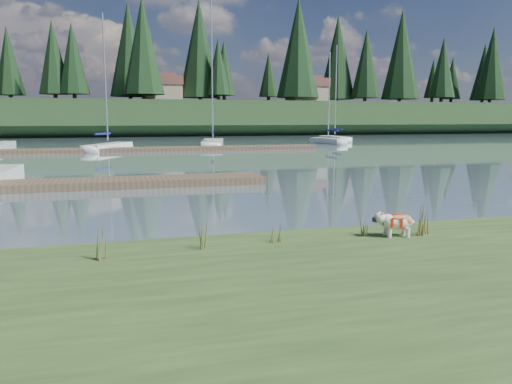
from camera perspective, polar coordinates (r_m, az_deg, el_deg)
name	(u,v)px	position (r m, az deg, el deg)	size (l,w,h in m)	color
ground	(137,151)	(41.14, -13.41, 4.54)	(200.00, 200.00, 0.00)	slate
bank	(293,339)	(5.89, 4.25, -16.41)	(60.00, 9.00, 0.35)	#365122
ridge	(124,119)	(84.03, -14.88, 8.08)	(200.00, 20.00, 5.00)	black
bulldog	(396,221)	(10.12, 15.70, -3.23)	(0.83, 0.42, 0.49)	silver
dock_near	(56,185)	(20.28, -21.90, 0.76)	(16.00, 2.00, 0.30)	#4C3D2C
dock_far	(163,149)	(41.27, -10.63, 4.84)	(26.00, 2.20, 0.30)	#4C3D2C
sailboat_bg_2	(112,146)	(43.57, -16.17, 5.08)	(4.47, 7.18, 11.03)	silver
sailboat_bg_3	(213,142)	(48.56, -4.92, 5.68)	(3.84, 9.59, 13.67)	silver
sailboat_bg_4	(325,140)	(53.12, 7.94, 5.88)	(1.98, 6.33, 9.38)	silver
sailboat_bg_5	(333,138)	(59.05, 8.76, 6.10)	(2.02, 7.67, 10.89)	silver
weed_0	(202,234)	(8.90, -6.21, -4.75)	(0.17, 0.14, 0.66)	#475B23
weed_1	(277,234)	(9.29, 2.39, -4.80)	(0.17, 0.14, 0.41)	#475B23
weed_2	(419,221)	(10.35, 18.18, -3.17)	(0.17, 0.14, 0.69)	#475B23
weed_3	(102,244)	(8.59, -17.21, -5.70)	(0.17, 0.14, 0.61)	#475B23
weed_4	(366,227)	(10.05, 12.48, -3.97)	(0.17, 0.14, 0.41)	#475B23
weed_5	(423,221)	(10.49, 18.50, -3.20)	(0.17, 0.14, 0.62)	#475B23
mud_lip	(216,250)	(9.93, -4.62, -6.62)	(60.00, 0.50, 0.14)	#33281C
conifer_3	(53,57)	(83.90, -22.16, 14.07)	(4.84, 4.84, 12.25)	#382619
conifer_4	(143,46)	(77.86, -12.77, 15.97)	(6.16, 6.16, 15.10)	#382619
conifer_5	(218,67)	(83.15, -4.35, 14.08)	(3.96, 3.96, 10.35)	#382619
conifer_6	(298,48)	(85.22, 4.85, 16.08)	(7.04, 7.04, 17.00)	#382619
conifer_7	(366,64)	(93.49, 12.46, 14.12)	(5.28, 5.28, 13.20)	#382619
conifer_8	(443,68)	(96.94, 20.56, 13.18)	(4.62, 4.62, 11.77)	#382619
conifer_9	(492,64)	(107.47, 25.36, 13.12)	(5.94, 5.94, 14.62)	#382619
house_1	(162,88)	(82.52, -10.73, 11.56)	(6.30, 5.30, 4.65)	gray
house_2	(307,90)	(86.25, 5.82, 11.52)	(6.30, 5.30, 4.65)	gray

